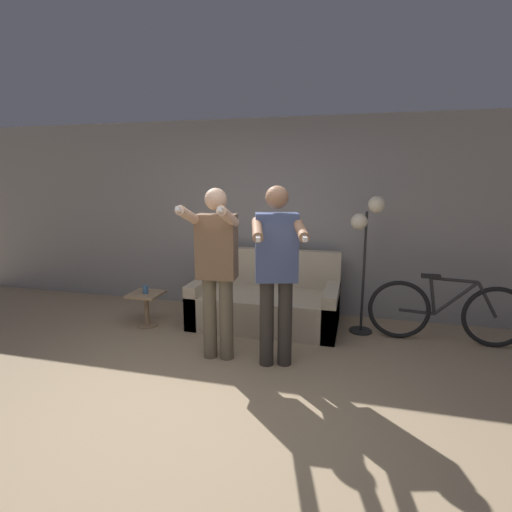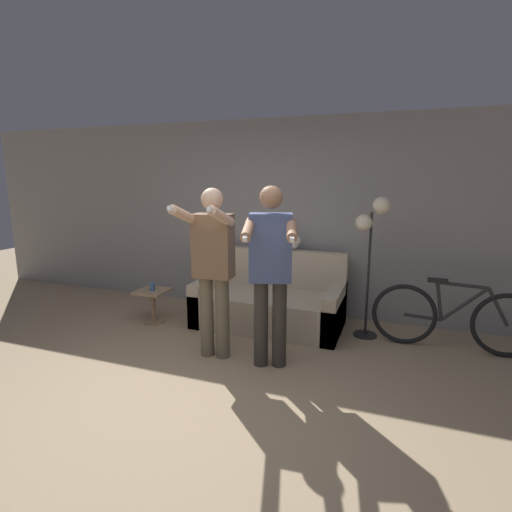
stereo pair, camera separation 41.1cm
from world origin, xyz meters
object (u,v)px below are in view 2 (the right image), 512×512
Objects in this scene: floor_lamp at (372,230)px; cup at (152,287)px; bicycle at (454,318)px; side_table at (153,299)px; cat at (287,243)px; person_right at (270,266)px; couch at (270,303)px; person_left at (213,262)px.

cup is (-2.60, -0.49, -0.78)m from floor_lamp.
side_table is at bearing -173.65° from bicycle.
floor_lamp reaches higher than cat.
cup is (-1.78, 0.62, -0.54)m from person_right.
person_left reaches higher than couch.
couch is 0.81m from cat.
floor_lamp is 16.03× the size of cup.
person_left reaches higher than cat.
side_table is (-2.61, -0.48, -0.95)m from floor_lamp.
person_left reaches higher than cup.
side_table is at bearing -162.64° from couch.
floor_lamp is at bearing 1.56° from couch.
person_left is at bearing -156.21° from bicycle.
cup is at bearing 147.75° from person_left.
couch is at bearing 17.36° from side_table.
person_left is 3.58× the size of cat.
cup is 0.06× the size of bicycle.
cat is at bearing 163.61° from floor_lamp.
bicycle is at bearing 6.59° from cup.
cup is at bearing -162.06° from couch.
couch is 1.51m from cup.
person_right is at bearing -149.24° from bicycle.
person_left is at bearing -102.97° from couch.
cup is at bearing -62.81° from side_table.
side_table is (-1.54, -0.79, -0.69)m from cat.
cat is 1.87m from side_table.
cat is at bearing 83.54° from person_right.
bicycle is at bearing 19.53° from person_left.
person_right is 1.96m from cup.
person_right is 1.08× the size of floor_lamp.
floor_lamp is (1.18, 0.03, 0.98)m from couch.
cat is 1.14× the size of side_table.
bicycle is (1.97, -0.40, -0.64)m from cat.
couch is at bearing -108.29° from cat.
person_right is at bearing -80.39° from cat.
person_left is 17.09× the size of cup.
cup is (-1.54, -0.81, -0.52)m from cat.
person_left reaches higher than bicycle.
couch is 1.53m from floor_lamp.
cat reaches higher than couch.
floor_lamp reaches higher than cup.
cat is (0.11, 0.35, 0.72)m from couch.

